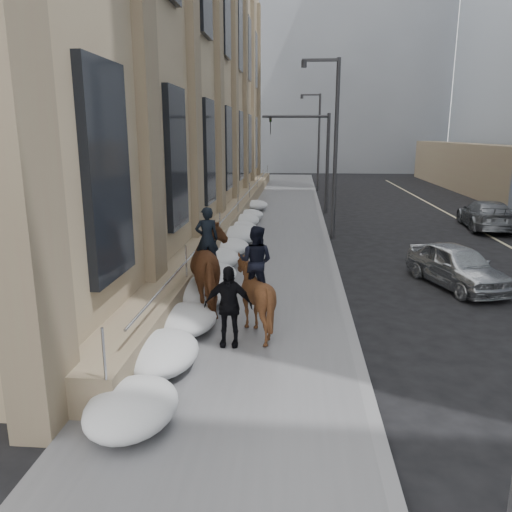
{
  "coord_description": "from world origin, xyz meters",
  "views": [
    {
      "loc": [
        1.26,
        -9.17,
        4.79
      ],
      "look_at": [
        0.2,
        3.37,
        1.7
      ],
      "focal_mm": 35.0,
      "sensor_mm": 36.0,
      "label": 1
    }
  ],
  "objects": [
    {
      "name": "ground",
      "position": [
        0.0,
        0.0,
        0.0
      ],
      "size": [
        140.0,
        140.0,
        0.0
      ],
      "primitive_type": "plane",
      "color": "black",
      "rests_on": "ground"
    },
    {
      "name": "sidewalk",
      "position": [
        0.0,
        10.0,
        0.06
      ],
      "size": [
        5.0,
        80.0,
        0.12
      ],
      "primitive_type": "cube",
      "color": "#5A5A5D",
      "rests_on": "ground"
    },
    {
      "name": "curb",
      "position": [
        2.62,
        10.0,
        0.06
      ],
      "size": [
        0.24,
        80.0,
        0.12
      ],
      "primitive_type": "cube",
      "color": "slate",
      "rests_on": "ground"
    },
    {
      "name": "limestone_building",
      "position": [
        -5.26,
        19.96,
        8.9
      ],
      "size": [
        6.1,
        44.0,
        18.0
      ],
      "color": "#927B5F",
      "rests_on": "ground"
    },
    {
      "name": "bg_building_mid",
      "position": [
        4.0,
        60.0,
        14.0
      ],
      "size": [
        30.0,
        12.0,
        28.0
      ],
      "primitive_type": "cube",
      "color": "slate",
      "rests_on": "ground"
    },
    {
      "name": "bg_building_far",
      "position": [
        -6.0,
        72.0,
        10.0
      ],
      "size": [
        24.0,
        12.0,
        20.0
      ],
      "primitive_type": "cube",
      "color": "gray",
      "rests_on": "ground"
    },
    {
      "name": "streetlight_mid",
      "position": [
        2.74,
        14.0,
        4.58
      ],
      "size": [
        1.71,
        0.24,
        8.0
      ],
      "color": "#2D2D30",
      "rests_on": "ground"
    },
    {
      "name": "streetlight_far",
      "position": [
        2.74,
        34.0,
        4.58
      ],
      "size": [
        1.71,
        0.24,
        8.0
      ],
      "color": "#2D2D30",
      "rests_on": "ground"
    },
    {
      "name": "traffic_signal",
      "position": [
        2.07,
        22.0,
        4.0
      ],
      "size": [
        4.1,
        0.22,
        6.0
      ],
      "color": "#2D2D30",
      "rests_on": "ground"
    },
    {
      "name": "snow_bank",
      "position": [
        -1.42,
        8.11,
        0.47
      ],
      "size": [
        1.7,
        18.1,
        0.76
      ],
      "color": "silver",
      "rests_on": "sidewalk"
    },
    {
      "name": "mounted_horse_left",
      "position": [
        -0.94,
        3.56,
        1.31
      ],
      "size": [
        2.03,
        2.96,
        2.8
      ],
      "rotation": [
        0.0,
        0.0,
        3.46
      ],
      "color": "#512D18",
      "rests_on": "sidewalk"
    },
    {
      "name": "mounted_horse_right",
      "position": [
        0.26,
        2.14,
        1.17
      ],
      "size": [
        1.85,
        1.98,
        2.58
      ],
      "rotation": [
        0.0,
        0.0,
        2.87
      ],
      "color": "#412412",
      "rests_on": "sidewalk"
    },
    {
      "name": "pedestrian",
      "position": [
        -0.25,
        1.29,
        1.05
      ],
      "size": [
        1.1,
        0.48,
        1.85
      ],
      "primitive_type": "imported",
      "rotation": [
        0.0,
        0.0,
        0.02
      ],
      "color": "black",
      "rests_on": "sidewalk"
    },
    {
      "name": "car_silver",
      "position": [
        6.37,
        6.72,
        0.69
      ],
      "size": [
        2.82,
        4.37,
        1.39
      ],
      "primitive_type": "imported",
      "rotation": [
        0.0,
        0.0,
        0.32
      ],
      "color": "#A6AAAE",
      "rests_on": "ground"
    },
    {
      "name": "car_grey",
      "position": [
        10.92,
        17.16,
        0.74
      ],
      "size": [
        2.57,
        5.3,
        1.49
      ],
      "primitive_type": "imported",
      "rotation": [
        0.0,
        0.0,
        3.04
      ],
      "color": "slate",
      "rests_on": "ground"
    }
  ]
}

